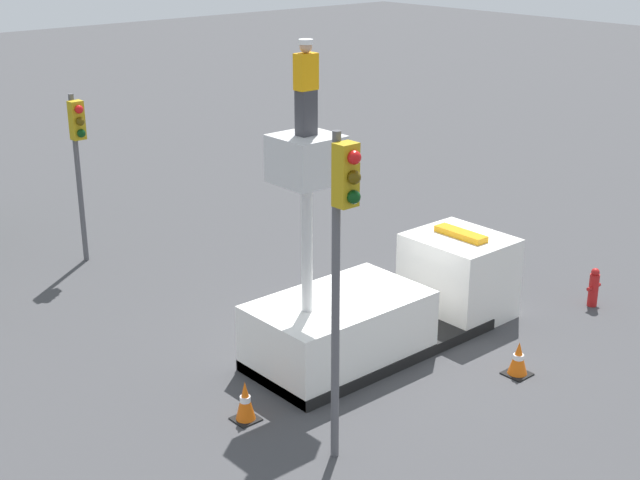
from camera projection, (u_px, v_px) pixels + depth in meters
ground_plane at (371, 349)px, 19.24m from camera, size 120.00×120.00×0.00m
bucket_truck at (385, 305)px, 19.16m from camera, size 6.53×2.25×4.99m
worker at (306, 88)px, 16.12m from camera, size 0.40×0.26×1.75m
traffic_light_pole at (342, 238)px, 13.95m from camera, size 0.34×0.57×5.73m
traffic_light_across at (78, 145)px, 23.02m from camera, size 0.34×0.57×4.54m
fire_hydrant at (594, 287)px, 21.21m from camera, size 0.47×0.23×0.96m
traffic_cone_rear at (245, 402)px, 16.38m from camera, size 0.46×0.46×0.79m
traffic_cone_curbside at (518, 359)px, 18.03m from camera, size 0.50×0.50×0.73m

